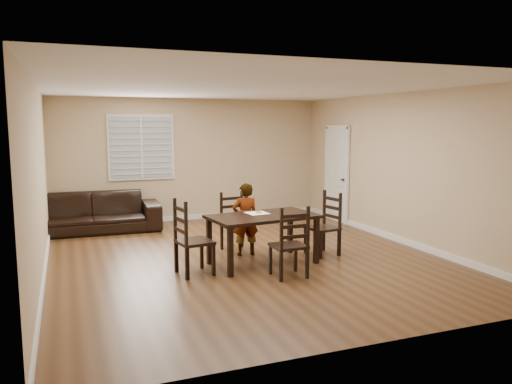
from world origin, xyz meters
TOP-DOWN VIEW (x-y plane):
  - ground at (0.00, 0.00)m, footprint 7.00×7.00m
  - room at (0.04, 0.18)m, footprint 6.04×7.04m
  - dining_table at (0.14, -0.46)m, footprint 1.73×1.12m
  - chair_near at (0.01, 0.57)m, footprint 0.50×0.47m
  - chair_far at (0.24, -1.32)m, footprint 0.46×0.43m
  - chair_left at (-1.10, -0.62)m, footprint 0.53×0.56m
  - chair_right at (1.38, -0.29)m, footprint 0.51×0.54m
  - child at (0.07, 0.13)m, footprint 0.46×0.33m
  - napkin at (0.12, -0.28)m, footprint 0.34×0.34m
  - donut at (0.14, -0.27)m, footprint 0.10×0.10m
  - sofa at (-2.19, 2.91)m, footprint 2.70×1.12m

SIDE VIEW (x-z plane):
  - ground at x=0.00m, z-range 0.00..0.00m
  - sofa at x=-2.19m, z-range 0.00..0.78m
  - chair_near at x=0.01m, z-range -0.05..0.95m
  - chair_far at x=0.24m, z-range -0.05..0.98m
  - chair_right at x=1.38m, z-range -0.05..0.99m
  - chair_left at x=-1.10m, z-range -0.05..1.05m
  - child at x=0.07m, z-range 0.00..1.19m
  - dining_table at x=0.14m, z-range 0.29..1.06m
  - napkin at x=0.12m, z-range 0.76..0.77m
  - donut at x=0.14m, z-range 0.77..0.80m
  - room at x=0.04m, z-range 0.45..3.17m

